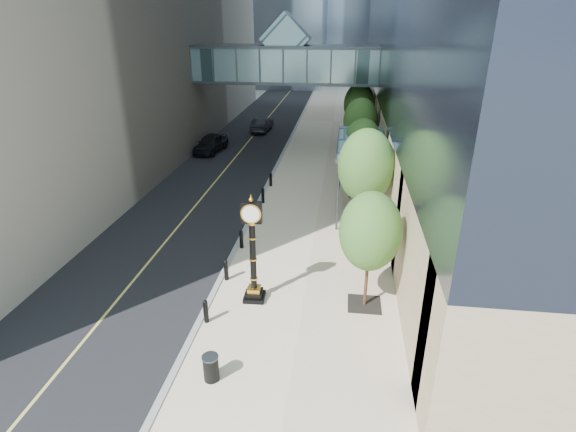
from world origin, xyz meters
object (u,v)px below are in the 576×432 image
at_px(car_far, 262,125).
at_px(car_near, 211,143).
at_px(pedestrian, 377,213).
at_px(street_clock, 253,257).
at_px(trash_bin, 211,368).

bearing_deg(car_far, car_near, 73.98).
distance_m(car_near, car_far, 9.20).
bearing_deg(pedestrian, street_clock, 34.15).
height_order(pedestrian, car_near, pedestrian).
xyz_separation_m(trash_bin, car_far, (-4.81, 36.09, 0.24)).
height_order(trash_bin, pedestrian, pedestrian).
relative_size(pedestrian, car_far, 0.36).
xyz_separation_m(trash_bin, pedestrian, (6.12, 13.11, 0.35)).
height_order(street_clock, car_far, street_clock).
bearing_deg(car_near, street_clock, -61.78).
relative_size(trash_bin, pedestrian, 0.56).
distance_m(trash_bin, pedestrian, 14.47).
bearing_deg(street_clock, trash_bin, -98.15).
height_order(street_clock, trash_bin, street_clock).
bearing_deg(street_clock, car_far, 97.54).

